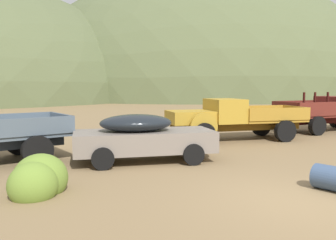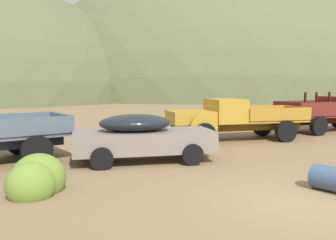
% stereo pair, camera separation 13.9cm
% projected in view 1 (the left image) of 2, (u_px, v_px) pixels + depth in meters
% --- Properties ---
extents(ground_plane, '(300.00, 300.00, 0.00)m').
position_uv_depth(ground_plane, '(300.00, 202.00, 7.75)').
color(ground_plane, olive).
extents(hill_center, '(82.76, 81.60, 53.18)m').
position_uv_depth(hill_center, '(196.00, 95.00, 86.93)').
color(hill_center, '#56603D').
rests_on(hill_center, ground).
extents(hill_distant, '(81.42, 62.70, 38.08)m').
position_uv_depth(hill_distant, '(305.00, 93.00, 116.88)').
color(hill_distant, brown).
rests_on(hill_distant, ground).
extents(car_primer_gray, '(5.06, 2.89, 1.57)m').
position_uv_depth(car_primer_gray, '(148.00, 137.00, 11.83)').
color(car_primer_gray, slate).
rests_on(car_primer_gray, ground).
extents(truck_mustard, '(6.56, 3.31, 1.89)m').
position_uv_depth(truck_mustard, '(226.00, 119.00, 16.21)').
color(truck_mustard, '#593D12').
rests_on(truck_mustard, ground).
extents(truck_oxblood, '(6.10, 2.55, 2.16)m').
position_uv_depth(truck_oxblood, '(333.00, 113.00, 19.73)').
color(truck_oxblood, black).
rests_on(truck_oxblood, ground).
extents(oil_drum_foreground, '(0.78, 0.97, 0.60)m').
position_uv_depth(oil_drum_foreground, '(332.00, 178.00, 8.55)').
color(oil_drum_foreground, '#384C6B').
rests_on(oil_drum_foreground, ground).
extents(bush_front_right, '(1.40, 1.43, 1.18)m').
position_uv_depth(bush_front_right, '(38.00, 181.00, 8.28)').
color(bush_front_right, olive).
rests_on(bush_front_right, ground).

